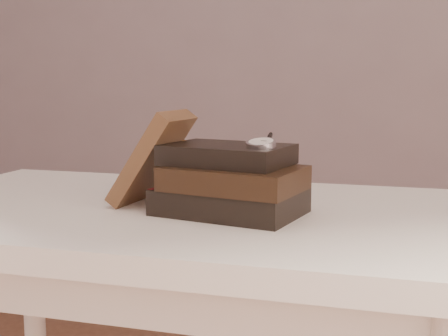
# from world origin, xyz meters

# --- Properties ---
(table) EXTENTS (1.00, 0.60, 0.75)m
(table) POSITION_xyz_m (0.00, 0.35, 0.66)
(table) COLOR white
(table) RESTS_ON ground
(book_stack) EXTENTS (0.25, 0.20, 0.11)m
(book_stack) POSITION_xyz_m (0.12, 0.32, 0.80)
(book_stack) COLOR black
(book_stack) RESTS_ON table
(journal) EXTENTS (0.14, 0.12, 0.17)m
(journal) POSITION_xyz_m (-0.03, 0.34, 0.83)
(journal) COLOR #412919
(journal) RESTS_ON table
(pocket_watch) EXTENTS (0.06, 0.15, 0.02)m
(pocket_watch) POSITION_xyz_m (0.17, 0.30, 0.87)
(pocket_watch) COLOR silver
(pocket_watch) RESTS_ON book_stack
(eyeglasses) EXTENTS (0.11, 0.13, 0.05)m
(eyeglasses) POSITION_xyz_m (0.06, 0.41, 0.81)
(eyeglasses) COLOR silver
(eyeglasses) RESTS_ON book_stack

